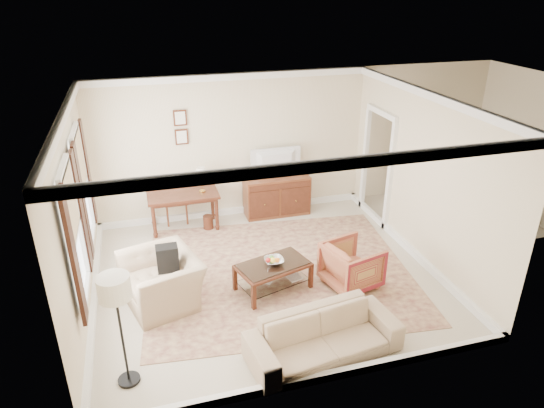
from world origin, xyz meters
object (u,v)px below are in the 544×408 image
writing_desk (183,199)px  tv (277,154)px  club_armchair (161,273)px  sofa (324,330)px  sideboard (277,195)px  striped_armchair (352,263)px  coffee_table (273,270)px

writing_desk → tv: (1.93, 0.13, 0.69)m
writing_desk → club_armchair: club_armchair is taller
club_armchair → sofa: 2.60m
sideboard → striped_armchair: (0.40, -2.86, -0.01)m
sideboard → club_armchair: club_armchair is taller
coffee_table → sofa: sofa is taller
coffee_table → sideboard: bearing=72.4°
sideboard → tv: bearing=-90.0°
coffee_table → sofa: bearing=-82.1°
writing_desk → striped_armchair: striped_armchair is taller
sideboard → sofa: sideboard is taller
tv → striped_armchair: (0.40, -2.84, -0.91)m
club_armchair → coffee_table: bearing=68.9°
sideboard → sofa: (-0.61, -4.23, -0.02)m
sideboard → club_armchair: bearing=-135.5°
tv → club_armchair: size_ratio=0.84×
tv → striped_armchair: size_ratio=1.22×
writing_desk → striped_armchair: size_ratio=1.67×
tv → club_armchair: 3.62m
writing_desk → sofa: size_ratio=0.68×
coffee_table → striped_armchair: bearing=-10.6°
club_armchair → writing_desk: bearing=149.4°
striped_armchair → sideboard: bearing=-6.4°
writing_desk → coffee_table: 2.72m
writing_desk → club_armchair: size_ratio=1.15×
sideboard → coffee_table: sideboard is taller
coffee_table → sofa: size_ratio=0.62×
coffee_table → striped_armchair: (1.23, -0.23, 0.04)m
club_armchair → striped_armchair: bearing=66.5°
sideboard → club_armchair: size_ratio=1.14×
sideboard → tv: size_ratio=1.35×
striped_armchair → sofa: 1.71m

